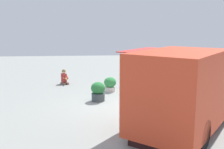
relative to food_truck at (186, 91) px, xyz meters
The scene contains 5 objects.
ground_plane 3.42m from the food_truck, 143.51° to the right, with size 40.00×40.00×0.00m, color gray.
food_truck is the anchor object (origin of this frame).
person_customer 8.69m from the food_truck, 147.84° to the right, with size 0.79×0.63×0.87m.
planter_flowering_near 5.74m from the food_truck, 158.63° to the right, with size 0.63×0.63×0.75m.
planter_flowering_far 4.55m from the food_truck, 142.09° to the right, with size 0.64×0.64×0.87m.
Camera 1 is at (10.77, -1.26, 3.34)m, focal length 42.90 mm.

